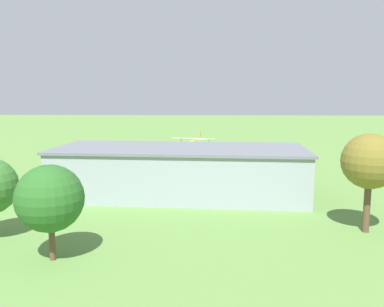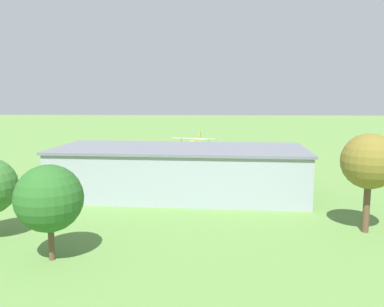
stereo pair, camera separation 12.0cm
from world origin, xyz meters
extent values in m
plane|color=#608C42|center=(0.00, 0.00, 0.00)|extent=(400.00, 400.00, 0.00)
cube|color=#99A3AD|center=(3.52, 30.43, 3.18)|extent=(34.23, 15.38, 6.37)
cube|color=slate|center=(3.52, 30.43, 6.54)|extent=(34.86, 16.01, 0.35)
cube|color=#384251|center=(3.13, 23.65, 2.61)|extent=(9.99, 0.73, 5.22)
cylinder|color=yellow|center=(2.01, 6.69, 4.44)|extent=(2.43, 6.82, 1.89)
cone|color=black|center=(2.84, 10.27, 3.91)|extent=(0.81, 0.91, 0.75)
cube|color=silver|center=(2.19, 7.45, 4.19)|extent=(8.76, 3.29, 0.32)
cube|color=silver|center=(2.32, 8.03, 5.51)|extent=(8.76, 3.29, 0.32)
cube|color=yellow|center=(1.37, 3.88, 5.84)|extent=(0.38, 1.27, 1.45)
cube|color=silver|center=(1.33, 3.74, 4.89)|extent=(2.74, 1.46, 0.21)
cylinder|color=black|center=(3.05, 6.96, 3.14)|extent=(0.28, 0.66, 0.64)
cylinder|color=black|center=(1.20, 7.38, 3.14)|extent=(0.28, 0.66, 0.64)
cylinder|color=#332D28|center=(4.96, 7.12, 4.85)|extent=(0.14, 0.29, 1.39)
cylinder|color=#332D28|center=(-0.45, 8.36, 4.85)|extent=(0.14, 0.29, 1.39)
cube|color=red|center=(21.61, 18.36, 0.66)|extent=(2.39, 4.69, 0.68)
cube|color=#2D3842|center=(21.61, 18.36, 1.30)|extent=(1.91, 2.70, 0.61)
cylinder|color=black|center=(20.91, 19.99, 0.32)|extent=(0.30, 0.66, 0.64)
cylinder|color=black|center=(22.71, 19.75, 0.32)|extent=(0.30, 0.66, 0.64)
cylinder|color=black|center=(20.51, 16.96, 0.32)|extent=(0.30, 0.66, 0.64)
cylinder|color=black|center=(22.31, 16.72, 0.32)|extent=(0.30, 0.66, 0.64)
cube|color=#23389E|center=(27.85, 18.76, 0.70)|extent=(2.72, 4.93, 0.76)
cube|color=#2D3842|center=(27.85, 18.76, 1.39)|extent=(2.09, 2.88, 0.64)
cylinder|color=black|center=(27.29, 20.50, 0.32)|extent=(0.35, 0.67, 0.64)
cylinder|color=black|center=(29.05, 20.13, 0.32)|extent=(0.35, 0.67, 0.64)
cylinder|color=black|center=(26.64, 17.40, 0.32)|extent=(0.35, 0.67, 0.64)
cylinder|color=black|center=(28.41, 17.03, 0.32)|extent=(0.35, 0.67, 0.64)
cube|color=slate|center=(35.03, 19.41, 0.68)|extent=(2.02, 4.12, 0.72)
cube|color=#2D3842|center=(35.03, 19.41, 1.35)|extent=(1.70, 2.34, 0.62)
cylinder|color=black|center=(34.23, 20.83, 0.32)|extent=(0.26, 0.65, 0.64)
cylinder|color=black|center=(34.06, 18.10, 0.32)|extent=(0.26, 0.65, 0.64)
cylinder|color=black|center=(35.84, 17.99, 0.32)|extent=(0.26, 0.65, 0.64)
cylinder|color=#72338C|center=(11.48, 12.46, 0.42)|extent=(0.45, 0.45, 0.85)
cylinder|color=beige|center=(11.48, 12.46, 1.15)|extent=(0.54, 0.54, 0.60)
sphere|color=#9E704C|center=(11.48, 12.46, 1.56)|extent=(0.23, 0.23, 0.23)
cylinder|color=#B23333|center=(13.91, 14.53, 0.43)|extent=(0.45, 0.45, 0.87)
cylinder|color=navy|center=(13.91, 14.53, 1.18)|extent=(0.53, 0.53, 0.61)
sphere|color=beige|center=(13.91, 14.53, 1.60)|extent=(0.24, 0.24, 0.24)
cylinder|color=brown|center=(-16.33, 44.96, 2.82)|extent=(0.67, 0.67, 5.64)
sphere|color=olive|center=(-16.33, 44.96, 7.30)|extent=(5.55, 5.55, 5.55)
cylinder|color=brown|center=(12.79, 53.03, 1.82)|extent=(0.51, 0.51, 3.63)
sphere|color=#286023|center=(12.79, 53.03, 5.32)|extent=(5.63, 5.63, 5.63)
camera|label=1|loc=(-0.21, 84.47, 13.71)|focal=37.18mm
camera|label=2|loc=(-0.32, 84.47, 13.71)|focal=37.18mm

